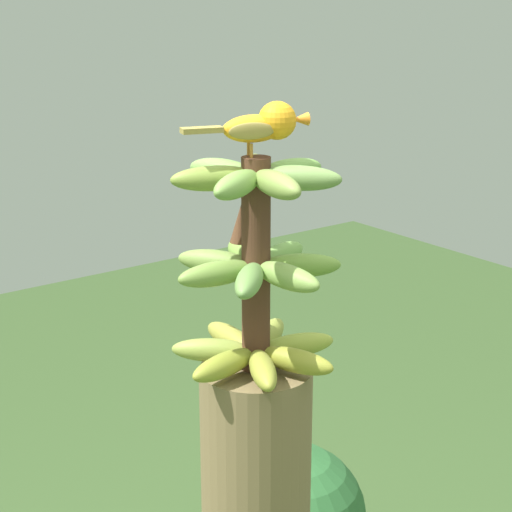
# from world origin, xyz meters

# --- Properties ---
(banana_bunch) EXTENTS (0.27, 0.27, 0.34)m
(banana_bunch) POSITION_xyz_m (-0.00, 0.00, 1.40)
(banana_bunch) COLOR #4C2D1E
(banana_bunch) RESTS_ON banana_tree
(perched_bird) EXTENTS (0.08, 0.19, 0.08)m
(perched_bird) POSITION_xyz_m (-0.00, 0.01, 1.61)
(perched_bird) COLOR #C68933
(perched_bird) RESTS_ON banana_bunch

